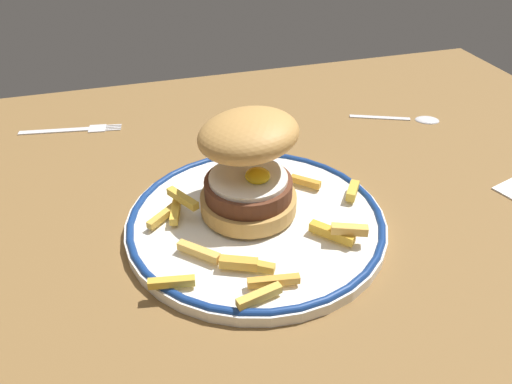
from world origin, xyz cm
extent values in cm
cube|color=brown|center=(0.00, 0.00, -2.00)|extent=(122.32, 85.02, 4.00)
cylinder|color=white|center=(4.69, -1.34, 0.60)|extent=(27.71, 27.71, 1.20)
torus|color=navy|center=(4.69, -1.34, 1.20)|extent=(27.31, 27.31, 0.80)
cylinder|color=tan|center=(4.24, -0.09, 2.50)|extent=(10.32, 10.32, 1.80)
cylinder|color=#562E1C|center=(4.24, -0.09, 4.36)|extent=(9.29, 9.29, 1.91)
cylinder|color=white|center=(4.24, -0.09, 5.56)|extent=(8.24, 8.24, 0.50)
ellipsoid|color=yellow|center=(5.02, -0.82, 6.23)|extent=(2.60, 2.60, 1.40)
ellipsoid|color=tan|center=(4.74, 1.70, 9.70)|extent=(15.05, 14.94, 5.71)
cube|color=gold|center=(2.53, -9.28, 1.99)|extent=(3.10, 2.37, 0.78)
cube|color=#C48B2B|center=(11.85, 2.67, 1.98)|extent=(3.15, 3.05, 0.76)
cube|color=gold|center=(0.88, -8.52, 2.09)|extent=(3.67, 2.35, 0.99)
cube|color=gold|center=(3.57, 8.03, 2.05)|extent=(1.05, 4.06, 0.89)
cube|color=gold|center=(-2.35, -5.78, 2.01)|extent=(3.80, 3.77, 0.83)
cube|color=#EAAD4B|center=(12.32, -7.90, 2.96)|extent=(3.67, 2.21, 0.91)
cube|color=gold|center=(3.33, -11.50, 1.97)|extent=(4.81, 1.44, 0.73)
cube|color=gold|center=(-5.46, -9.10, 1.99)|extent=(4.25, 1.50, 0.78)
cube|color=yellow|center=(-3.41, 1.50, 2.02)|extent=(1.95, 4.59, 0.85)
cube|color=gold|center=(10.97, -6.90, 2.08)|extent=(3.83, 4.21, 0.95)
cube|color=gold|center=(1.56, -12.91, 2.00)|extent=(4.34, 1.77, 0.81)
cube|color=gold|center=(16.20, -0.71, 2.09)|extent=(2.60, 3.09, 0.99)
cube|color=gold|center=(-2.60, 1.11, 3.60)|extent=(2.84, 4.21, 0.80)
cube|color=gold|center=(-4.90, 0.84, 1.98)|extent=(3.64, 3.29, 0.75)
cube|color=silver|center=(-16.94, 27.96, 0.18)|extent=(10.03, 2.53, 0.36)
cube|color=silver|center=(-11.01, 27.04, 0.18)|extent=(2.71, 2.54, 0.32)
cube|color=silver|center=(-8.72, 27.44, 0.18)|extent=(2.41, 0.63, 0.28)
cube|color=silver|center=(-8.80, 26.94, 0.18)|extent=(2.41, 0.63, 0.28)
cube|color=silver|center=(-8.87, 26.45, 0.18)|extent=(2.41, 0.63, 0.28)
cube|color=silver|center=(-8.95, 25.96, 0.18)|extent=(2.41, 0.63, 0.28)
cube|color=silver|center=(30.13, 18.54, 0.20)|extent=(8.59, 4.27, 0.32)
ellipsoid|color=silver|center=(36.56, 15.79, 0.40)|extent=(4.33, 3.81, 0.90)
camera|label=1|loc=(-7.34, -41.93, 33.96)|focal=35.13mm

